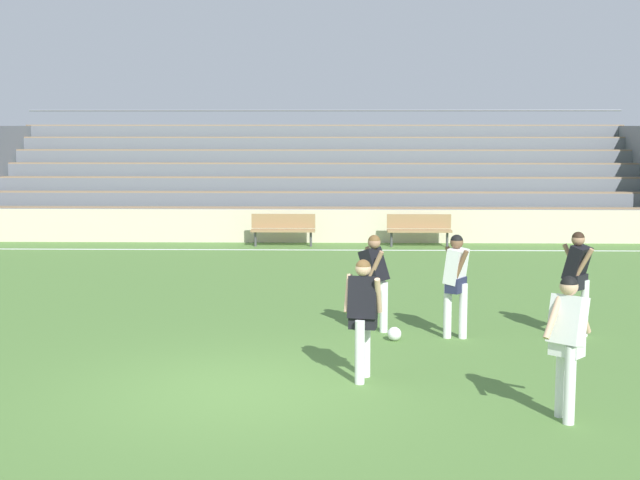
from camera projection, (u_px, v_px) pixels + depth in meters
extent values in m
plane|color=#517A38|center=(240.00, 391.00, 11.48)|extent=(160.00, 160.00, 0.00)
cube|color=white|center=(293.00, 250.00, 24.32)|extent=(44.00, 0.12, 0.01)
cube|color=beige|center=(296.00, 226.00, 25.84)|extent=(48.00, 0.16, 0.96)
cube|color=#897051|center=(319.00, 225.00, 26.71)|extent=(21.31, 0.36, 0.08)
cube|color=slate|center=(319.00, 232.00, 26.54)|extent=(21.31, 0.04, 0.42)
cube|color=#897051|center=(320.00, 208.00, 27.44)|extent=(21.31, 0.36, 0.08)
cube|color=slate|center=(320.00, 216.00, 27.27)|extent=(21.31, 0.04, 0.42)
cube|color=#897051|center=(320.00, 193.00, 28.17)|extent=(21.31, 0.36, 0.08)
cube|color=slate|center=(320.00, 200.00, 28.00)|extent=(21.31, 0.04, 0.42)
cube|color=#897051|center=(321.00, 178.00, 28.91)|extent=(21.31, 0.36, 0.08)
cube|color=slate|center=(321.00, 185.00, 28.73)|extent=(21.31, 0.04, 0.42)
cube|color=#897051|center=(321.00, 164.00, 29.64)|extent=(21.31, 0.36, 0.08)
cube|color=slate|center=(321.00, 171.00, 29.47)|extent=(21.31, 0.04, 0.42)
cube|color=#897051|center=(322.00, 151.00, 30.37)|extent=(21.31, 0.36, 0.08)
cube|color=slate|center=(322.00, 157.00, 30.20)|extent=(21.31, 0.04, 0.42)
cube|color=#897051|center=(322.00, 138.00, 31.10)|extent=(21.31, 0.36, 0.08)
cube|color=slate|center=(322.00, 144.00, 30.93)|extent=(21.31, 0.04, 0.42)
cube|color=#897051|center=(323.00, 126.00, 31.83)|extent=(21.31, 0.36, 0.08)
cube|color=slate|center=(323.00, 132.00, 31.66)|extent=(21.31, 0.04, 0.42)
cube|color=slate|center=(4.00, 177.00, 29.53)|extent=(0.20, 5.91, 3.35)
cylinder|color=slate|center=(323.00, 110.00, 32.01)|extent=(21.31, 0.06, 0.06)
cube|color=#99754C|center=(283.00, 231.00, 24.97)|extent=(1.80, 0.40, 0.06)
cube|color=#99754C|center=(283.00, 221.00, 25.11)|extent=(1.80, 0.05, 0.40)
cylinder|color=#47474C|center=(255.00, 238.00, 25.01)|extent=(0.07, 0.07, 0.45)
cylinder|color=#47474C|center=(311.00, 239.00, 24.98)|extent=(0.07, 0.07, 0.45)
cube|color=#99754C|center=(419.00, 231.00, 24.88)|extent=(1.80, 0.40, 0.06)
cube|color=#99754C|center=(419.00, 221.00, 25.03)|extent=(1.80, 0.05, 0.40)
cylinder|color=#47474C|center=(391.00, 239.00, 24.93)|extent=(0.07, 0.07, 0.45)
cylinder|color=#47474C|center=(447.00, 239.00, 24.89)|extent=(0.07, 0.07, 0.45)
cylinder|color=white|center=(363.00, 308.00, 14.61)|extent=(0.13, 0.13, 0.84)
cylinder|color=white|center=(384.00, 307.00, 14.65)|extent=(0.13, 0.13, 0.84)
cube|color=white|center=(374.00, 284.00, 14.58)|extent=(0.39, 0.42, 0.24)
cube|color=black|center=(374.00, 266.00, 14.54)|extent=(0.54, 0.54, 0.60)
cylinder|color=#A87A5B|center=(373.00, 261.00, 14.74)|extent=(0.29, 0.23, 0.50)
cylinder|color=#A87A5B|center=(376.00, 265.00, 14.33)|extent=(0.29, 0.23, 0.50)
sphere|color=#A87A5B|center=(374.00, 242.00, 14.49)|extent=(0.21, 0.21, 0.21)
sphere|color=brown|center=(374.00, 241.00, 14.49)|extent=(0.20, 0.20, 0.20)
cylinder|color=white|center=(463.00, 311.00, 14.23)|extent=(0.13, 0.13, 0.89)
cylinder|color=white|center=(448.00, 311.00, 14.25)|extent=(0.13, 0.13, 0.89)
cube|color=#232847|center=(456.00, 285.00, 14.18)|extent=(0.38, 0.42, 0.24)
cube|color=white|center=(456.00, 266.00, 14.15)|extent=(0.45, 0.48, 0.58)
cylinder|color=brown|center=(460.00, 266.00, 13.95)|extent=(0.27, 0.21, 0.51)
cylinder|color=brown|center=(452.00, 262.00, 14.33)|extent=(0.27, 0.21, 0.51)
sphere|color=brown|center=(457.00, 242.00, 14.10)|extent=(0.21, 0.21, 0.21)
sphere|color=black|center=(457.00, 241.00, 14.09)|extent=(0.20, 0.20, 0.20)
cylinder|color=white|center=(570.00, 385.00, 10.14)|extent=(0.13, 0.13, 0.91)
cylinder|color=white|center=(561.00, 379.00, 10.40)|extent=(0.13, 0.13, 0.91)
cube|color=white|center=(567.00, 345.00, 10.21)|extent=(0.42, 0.40, 0.24)
cube|color=white|center=(568.00, 320.00, 10.18)|extent=(0.50, 0.49, 0.59)
cylinder|color=#D6A884|center=(553.00, 318.00, 10.11)|extent=(0.29, 0.31, 0.47)
cylinder|color=#D6A884|center=(583.00, 315.00, 10.23)|extent=(0.29, 0.31, 0.47)
sphere|color=#D6A884|center=(569.00, 287.00, 10.13)|extent=(0.21, 0.21, 0.21)
sphere|color=black|center=(569.00, 285.00, 10.12)|extent=(0.20, 0.20, 0.20)
cylinder|color=white|center=(584.00, 308.00, 14.37)|extent=(0.13, 0.13, 0.92)
cylinder|color=white|center=(567.00, 309.00, 14.30)|extent=(0.13, 0.13, 0.92)
cube|color=black|center=(577.00, 282.00, 14.28)|extent=(0.40, 0.41, 0.24)
cube|color=black|center=(577.00, 263.00, 14.24)|extent=(0.52, 0.52, 0.60)
cylinder|color=#A87A5B|center=(584.00, 263.00, 14.04)|extent=(0.29, 0.27, 0.49)
cylinder|color=#A87A5B|center=(571.00, 259.00, 14.43)|extent=(0.29, 0.27, 0.49)
sphere|color=#A87A5B|center=(578.00, 239.00, 14.19)|extent=(0.21, 0.21, 0.21)
sphere|color=black|center=(578.00, 238.00, 14.19)|extent=(0.20, 0.20, 0.20)
cylinder|color=white|center=(360.00, 352.00, 11.72)|extent=(0.13, 0.13, 0.85)
cylinder|color=white|center=(366.00, 346.00, 12.06)|extent=(0.13, 0.13, 0.85)
cube|color=black|center=(363.00, 319.00, 11.84)|extent=(0.40, 0.28, 0.24)
cube|color=black|center=(363.00, 297.00, 11.80)|extent=(0.43, 0.37, 0.59)
cylinder|color=#D6A884|center=(348.00, 293.00, 11.88)|extent=(0.13, 0.29, 0.50)
cylinder|color=#D6A884|center=(378.00, 296.00, 11.72)|extent=(0.13, 0.29, 0.50)
sphere|color=#D6A884|center=(363.00, 269.00, 11.75)|extent=(0.21, 0.21, 0.21)
sphere|color=brown|center=(363.00, 267.00, 11.75)|extent=(0.20, 0.20, 0.20)
sphere|color=white|center=(394.00, 334.00, 14.11)|extent=(0.22, 0.22, 0.22)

